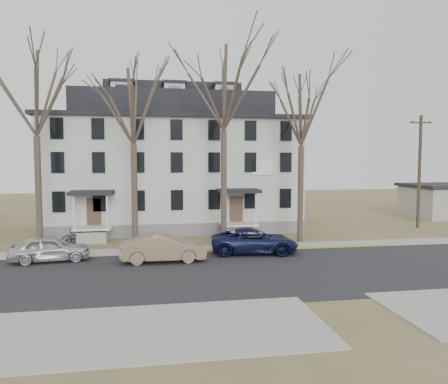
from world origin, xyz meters
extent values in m
plane|color=olive|center=(0.00, 0.00, 0.00)|extent=(120.00, 120.00, 0.00)
cube|color=#27272A|center=(0.00, 2.00, 0.00)|extent=(120.00, 10.00, 0.04)
cube|color=#A09F97|center=(0.00, 8.00, 0.00)|extent=(120.00, 2.00, 0.08)
cube|color=#A09F97|center=(-8.00, -5.00, 0.00)|extent=(20.00, 5.00, 0.08)
cube|color=gold|center=(5.00, 7.10, 0.00)|extent=(14.00, 0.25, 0.06)
cube|color=slate|center=(-2.00, 18.00, 0.50)|extent=(20.00, 10.00, 1.00)
cube|color=beige|center=(-2.00, 18.00, 5.00)|extent=(20.00, 10.00, 8.00)
cube|color=black|center=(-2.00, 18.00, 9.10)|extent=(20.80, 10.80, 0.30)
cube|color=black|center=(-2.00, 18.00, 10.25)|extent=(16.00, 7.00, 2.00)
cube|color=black|center=(-2.00, 18.00, 11.65)|extent=(11.00, 4.50, 0.80)
cube|color=white|center=(-8.00, 12.04, 1.00)|extent=(2.60, 2.00, 0.16)
cube|color=white|center=(2.50, 12.04, 1.00)|extent=(2.60, 2.00, 0.16)
cube|color=white|center=(4.50, 12.92, 5.20)|extent=(1.60, 0.08, 1.20)
cylinder|color=#473B31|center=(-11.00, 9.80, 3.64)|extent=(0.40, 0.40, 7.28)
cylinder|color=#473B31|center=(-5.00, 9.80, 3.38)|extent=(0.40, 0.40, 6.76)
cylinder|color=#473B31|center=(1.00, 9.80, 3.90)|extent=(0.40, 0.40, 7.80)
cylinder|color=#473B31|center=(6.50, 9.80, 3.38)|extent=(0.40, 0.40, 6.76)
cylinder|color=#3D3023|center=(18.50, 14.00, 4.75)|extent=(0.28, 0.28, 9.50)
cube|color=#3D3023|center=(18.50, 14.00, 8.90)|extent=(2.00, 0.12, 0.12)
imported|color=silver|center=(-9.62, 6.16, 0.74)|extent=(4.54, 2.29, 1.48)
imported|color=#8C6D55|center=(-3.30, 5.01, 0.78)|extent=(4.77, 1.69, 1.57)
imported|color=#11173B|center=(2.33, 6.33, 0.74)|extent=(5.64, 3.17, 1.49)
imported|color=black|center=(-8.58, 11.41, 0.49)|extent=(1.95, 1.03, 0.97)
imported|color=black|center=(-9.07, 11.12, 0.52)|extent=(1.81, 0.95, 1.05)
camera|label=1|loc=(-4.02, -19.54, 5.79)|focal=35.00mm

